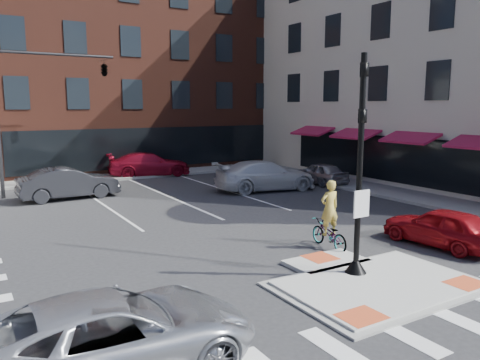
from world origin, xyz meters
TOP-DOWN VIEW (x-y plane):
  - ground at (0.00, 0.00)m, footprint 120.00×120.00m
  - refuge_island at (0.00, -0.26)m, footprint 5.40×4.65m
  - sidewalk_e at (10.80, 10.00)m, footprint 3.00×24.00m
  - sidewalk_n at (3.00, 22.00)m, footprint 26.00×3.00m
  - building_n at (3.00, 31.99)m, footprint 24.40×18.40m
  - building_e at (21.54, 11.50)m, footprint 21.90×23.90m
  - building_far_left at (-4.00, 52.00)m, footprint 10.00×12.00m
  - building_far_right at (9.00, 54.00)m, footprint 12.00×12.00m
  - signal_pole at (0.00, 0.40)m, footprint 0.60×0.60m
  - mast_arm_signal at (-3.47, 18.00)m, footprint 6.10×2.24m
  - silver_suv at (-7.22, -0.91)m, footprint 5.33×2.46m
  - red_sedan at (4.56, 1.01)m, footprint 1.90×4.05m
  - white_pickup at (5.43, 12.91)m, footprint 6.10×3.31m
  - bg_car_dark at (-4.59, 16.13)m, footprint 4.98×1.90m
  - bg_car_silver at (9.50, 13.00)m, footprint 1.61×3.93m
  - bg_car_red at (1.71, 21.50)m, footprint 5.80×3.19m
  - cyclist at (1.13, 2.80)m, footprint 0.81×1.90m

SIDE VIEW (x-z plane):
  - ground at x=0.00m, z-range 0.00..0.00m
  - refuge_island at x=0.00m, z-range -0.01..0.11m
  - sidewalk_e at x=10.80m, z-range 0.00..0.15m
  - sidewalk_n at x=3.00m, z-range 0.00..0.15m
  - bg_car_silver at x=9.50m, z-range 0.00..1.33m
  - red_sedan at x=4.56m, z-range 0.00..1.34m
  - silver_suv at x=-7.22m, z-range 0.00..1.48m
  - cyclist at x=1.13m, z-range -0.38..1.93m
  - bg_car_red at x=1.71m, z-range 0.00..1.59m
  - bg_car_dark at x=-4.59m, z-range 0.00..1.62m
  - white_pickup at x=5.43m, z-range 0.00..1.68m
  - signal_pole at x=0.00m, z-range -0.63..5.35m
  - building_far_left at x=-4.00m, z-range 0.00..10.00m
  - building_far_right at x=9.00m, z-range 0.00..12.00m
  - mast_arm_signal at x=-3.47m, z-range 2.21..10.21m
  - building_n at x=3.00m, z-range 0.05..15.55m
  - building_e at x=21.54m, z-range -0.81..16.89m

